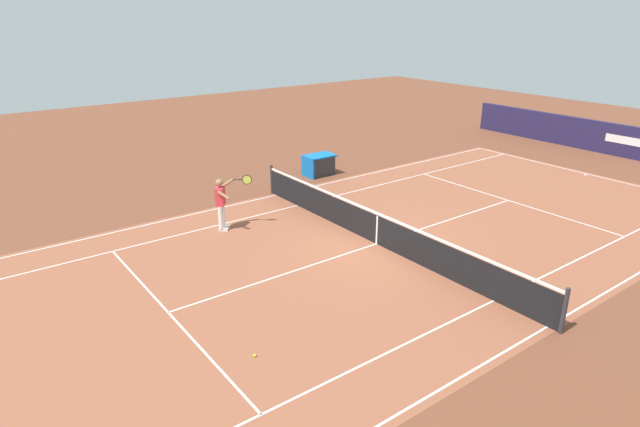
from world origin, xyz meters
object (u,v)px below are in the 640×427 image
Objects in this scene: tennis_ball at (255,355)px; equipment_cart_tarped at (319,165)px; tennis_net at (377,228)px; tennis_player_near at (222,201)px.

equipment_cart_tarped is at bearing -132.43° from tennis_ball.
tennis_net reaches higher than equipment_cart_tarped.
tennis_net reaches higher than tennis_ball.
tennis_player_near is (3.09, -3.70, 0.44)m from tennis_net.
tennis_ball is 0.05× the size of equipment_cart_tarped.
equipment_cart_tarped is at bearing -112.93° from tennis_net.
equipment_cart_tarped is (-8.47, -9.26, 0.40)m from tennis_ball.
tennis_player_near is 6.61m from equipment_cart_tarped.
tennis_player_near is 6.89m from tennis_ball.
equipment_cart_tarped is at bearing -153.55° from tennis_player_near.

